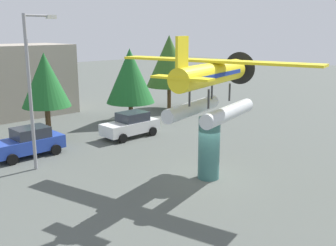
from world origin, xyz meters
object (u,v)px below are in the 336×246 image
Objects in this scene: car_far_white at (131,125)px; tree_far_east at (169,61)px; display_pedestal at (209,148)px; streetlight_primary at (33,82)px; car_mid_blue at (28,142)px; floatplane_monument at (212,84)px; tree_east at (45,80)px; tree_center_back at (130,76)px.

car_far_white is 0.60× the size of tree_far_east.
display_pedestal is 9.84m from streetlight_primary.
display_pedestal is at bearing 117.02° from car_mid_blue.
tree_east is at bearing 88.19° from floatplane_monument.
floatplane_monument is (0.13, 0.03, 3.27)m from display_pedestal.
floatplane_monument is 10.12m from car_far_white.
display_pedestal is 0.76× the size of car_mid_blue.
display_pedestal is at bearing -52.99° from streetlight_primary.
tree_far_east is at bearing 15.74° from tree_center_back.
floatplane_monument reaches higher than car_mid_blue.
tree_far_east is (9.09, 5.45, 3.69)m from car_far_white.
tree_far_east reaches higher than display_pedestal.
tree_center_back reaches higher than tree_east.
tree_far_east is (13.76, 2.29, 0.40)m from tree_east.
streetlight_primary reaches higher than tree_east.
car_far_white is at bearing -128.79° from tree_center_back.
car_far_white is 6.53m from tree_east.
tree_center_back is (7.67, 0.58, -0.36)m from tree_east.
tree_east is (2.56, 2.37, 3.29)m from car_mid_blue.
tree_far_east reaches higher than tree_east.
car_far_white is (2.06, 9.07, -3.99)m from floatplane_monument.
tree_east is at bearing 57.01° from streetlight_primary.
car_mid_blue is 4.63m from streetlight_primary.
floatplane_monument is at bearing -111.56° from tree_center_back.
floatplane_monument is 12.52m from tree_east.
car_mid_blue is 0.60× the size of tree_far_east.
display_pedestal is at bearing 180.00° from floatplane_monument.
tree_east is at bearing 101.46° from display_pedestal.
display_pedestal is 0.53× the size of tree_center_back.
tree_center_back is (10.23, 2.95, 2.93)m from car_mid_blue.
car_mid_blue is at bearing -164.05° from tree_far_east.
tree_far_east is at bearing -164.05° from car_mid_blue.
car_far_white is 0.70× the size of tree_east.
car_mid_blue is at bearing 117.02° from display_pedestal.
tree_center_back is (5.19, 12.83, 2.20)m from display_pedestal.
floatplane_monument is at bearing 13.87° from display_pedestal.
tree_center_back is 6.37m from tree_far_east.
floatplane_monument is at bearing -52.26° from streetlight_primary.
tree_far_east is (11.15, 14.52, -0.30)m from floatplane_monument.
tree_center_back is at bearing -128.79° from car_far_white.
tree_east is at bearing -175.70° from tree_center_back.
floatplane_monument is 1.48× the size of tree_far_east.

